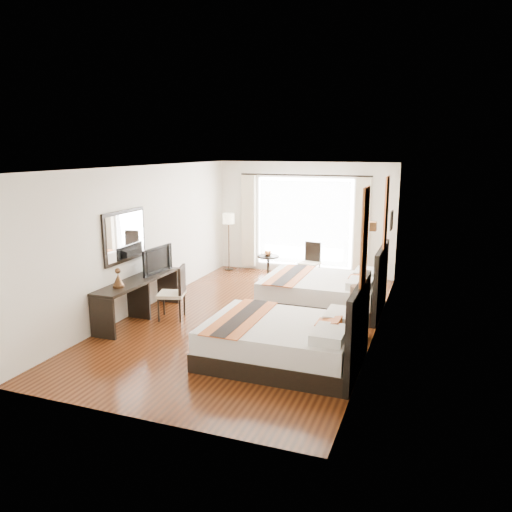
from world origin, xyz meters
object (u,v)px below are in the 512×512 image
(desk_chair, at_px, (173,303))
(side_table, at_px, (268,268))
(bed_near, at_px, (287,340))
(vase, at_px, (357,309))
(nightstand, at_px, (355,327))
(table_lamp, at_px, (358,293))
(bed_far, at_px, (326,291))
(console_desk, at_px, (139,299))
(floor_lamp, at_px, (229,223))
(television, at_px, (154,260))
(fruit_bowl, at_px, (268,255))
(window_chair, at_px, (310,269))

(desk_chair, xyz_separation_m, side_table, (0.76, 3.28, -0.01))
(bed_near, distance_m, desk_chair, 2.78)
(bed_near, xyz_separation_m, desk_chair, (-2.55, 1.11, -0.03))
(vase, distance_m, desk_chair, 3.41)
(nightstand, xyz_separation_m, table_lamp, (0.01, 0.11, 0.55))
(bed_far, height_order, console_desk, bed_far)
(floor_lamp, bearing_deg, side_table, -24.94)
(nightstand, distance_m, vase, 0.35)
(bed_near, distance_m, bed_far, 2.73)
(desk_chair, relative_size, floor_lamp, 0.68)
(television, distance_m, side_table, 3.31)
(floor_lamp, bearing_deg, television, -90.85)
(bed_near, height_order, fruit_bowl, bed_near)
(floor_lamp, relative_size, fruit_bowl, 7.33)
(nightstand, bearing_deg, floor_lamp, 135.86)
(bed_far, bearing_deg, floor_lamp, 143.55)
(bed_far, distance_m, side_table, 2.44)
(desk_chair, height_order, side_table, desk_chair)
(bed_far, xyz_separation_m, table_lamp, (0.83, -1.40, 0.43))
(nightstand, xyz_separation_m, console_desk, (-3.96, -0.32, 0.15))
(fruit_bowl, bearing_deg, window_chair, 15.94)
(bed_near, height_order, bed_far, bed_far)
(console_desk, xyz_separation_m, fruit_bowl, (1.35, 3.47, 0.25))
(console_desk, xyz_separation_m, television, (0.02, 0.55, 0.64))
(bed_near, height_order, side_table, bed_near)
(side_table, distance_m, window_chair, 1.00)
(vase, height_order, floor_lamp, floor_lamp)
(bed_near, bearing_deg, table_lamp, 58.35)
(nightstand, distance_m, side_table, 4.11)
(desk_chair, relative_size, window_chair, 1.09)
(side_table, bearing_deg, bed_far, -43.12)
(vase, bearing_deg, fruit_bowl, 129.08)
(nightstand, distance_m, table_lamp, 0.56)
(window_chair, bearing_deg, side_table, -65.45)
(vase, distance_m, television, 4.02)
(nightstand, bearing_deg, bed_far, 118.64)
(desk_chair, bearing_deg, vase, 163.61)
(bed_far, height_order, table_lamp, bed_far)
(bed_far, height_order, floor_lamp, floor_lamp)
(vase, relative_size, side_table, 0.21)
(table_lamp, bearing_deg, window_chair, 116.33)
(side_table, height_order, fruit_bowl, fruit_bowl)
(television, bearing_deg, table_lamp, -87.55)
(table_lamp, height_order, television, television)
(television, relative_size, side_table, 1.50)
(bed_far, height_order, window_chair, bed_far)
(bed_far, bearing_deg, side_table, 136.88)
(vase, bearing_deg, console_desk, -176.95)
(nightstand, xyz_separation_m, vase, (0.04, -0.11, 0.34))
(console_desk, relative_size, floor_lamp, 1.48)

